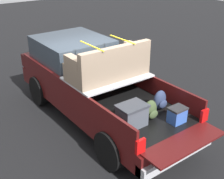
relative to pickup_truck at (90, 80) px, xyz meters
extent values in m
plane|color=black|center=(-0.39, 0.00, -0.99)|extent=(40.00, 40.00, 0.00)
cube|color=#470F0F|center=(-0.39, 0.00, -0.36)|extent=(5.50, 1.92, 0.45)
cube|color=black|center=(-1.59, 0.00, -0.12)|extent=(2.80, 1.80, 0.04)
cube|color=#470F0F|center=(-1.59, 0.93, 0.11)|extent=(2.80, 0.06, 0.50)
cube|color=#470F0F|center=(-1.59, -0.93, 0.11)|extent=(2.80, 0.06, 0.50)
cube|color=#470F0F|center=(-0.22, 0.00, 0.11)|extent=(0.06, 1.80, 0.50)
cube|color=#470F0F|center=(-3.26, 0.00, -0.12)|extent=(0.55, 1.80, 0.04)
cube|color=#B2B2B7|center=(-0.81, 0.00, 0.38)|extent=(1.25, 1.92, 0.04)
cube|color=#470F0F|center=(0.96, 0.00, 0.11)|extent=(2.30, 1.92, 0.50)
cube|color=#2D3842|center=(0.86, 0.00, 0.66)|extent=(1.94, 1.76, 0.59)
cube|color=#470F0F|center=(2.31, 0.00, 0.05)|extent=(0.40, 1.82, 0.38)
cube|color=#B2B2B7|center=(-3.11, 0.00, -0.47)|extent=(0.24, 1.92, 0.24)
cube|color=red|center=(-3.01, 0.88, 0.04)|extent=(0.06, 0.20, 0.28)
cube|color=red|center=(-3.01, -0.88, 0.04)|extent=(0.06, 0.20, 0.28)
cylinder|color=black|center=(1.36, 0.88, -0.56)|extent=(0.85, 0.30, 0.85)
cylinder|color=black|center=(1.36, -0.88, -0.56)|extent=(0.85, 0.30, 0.85)
cylinder|color=black|center=(-2.14, 0.88, -0.56)|extent=(0.85, 0.30, 0.85)
cylinder|color=black|center=(-2.14, -0.88, -0.56)|extent=(0.85, 0.30, 0.85)
cube|color=#474C56|center=(-2.23, 0.42, 0.11)|extent=(0.40, 0.55, 0.42)
cube|color=#31353C|center=(-2.23, 0.42, 0.35)|extent=(0.44, 0.59, 0.05)
ellipsoid|color=#384728|center=(-2.25, -0.05, 0.12)|extent=(0.20, 0.34, 0.43)
ellipsoid|color=#384728|center=(-2.36, -0.05, 0.05)|extent=(0.09, 0.24, 0.19)
ellipsoid|color=#283351|center=(-2.06, -0.53, 0.12)|extent=(0.20, 0.33, 0.44)
ellipsoid|color=#283351|center=(-2.17, -0.53, 0.06)|extent=(0.09, 0.23, 0.20)
cube|color=#3359B2|center=(-2.69, -0.41, 0.05)|extent=(0.26, 0.34, 0.30)
cube|color=#262628|center=(-2.69, -0.41, 0.22)|extent=(0.28, 0.36, 0.04)
cube|color=#84705B|center=(-0.81, 0.00, 0.61)|extent=(0.84, 1.92, 0.42)
cube|color=#84705B|center=(-1.15, 0.00, 1.02)|extent=(0.16, 1.92, 0.40)
cube|color=#84705B|center=(-0.76, 0.86, 0.93)|extent=(0.60, 0.20, 0.22)
cube|color=#84705B|center=(-0.76, -0.86, 0.93)|extent=(0.60, 0.20, 0.22)
cube|color=yellow|center=(-0.81, 0.43, 1.23)|extent=(0.94, 0.03, 0.02)
cube|color=yellow|center=(-0.81, -0.43, 1.23)|extent=(0.94, 0.03, 0.02)
camera|label=1|loc=(-6.08, 3.77, 3.15)|focal=47.11mm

